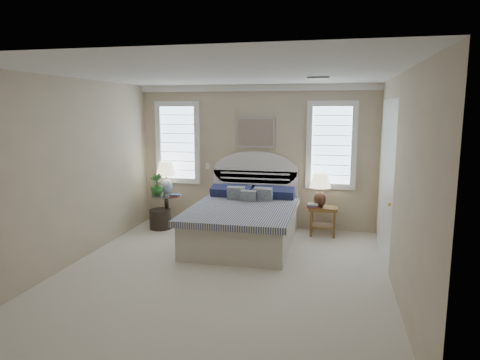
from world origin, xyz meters
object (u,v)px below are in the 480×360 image
floor_pot (160,219)px  bed (244,220)px  side_table_left (167,207)px  nightstand_right (323,214)px  lamp_right (320,186)px  lamp_left (166,174)px

floor_pot → bed: bearing=-15.0°
side_table_left → nightstand_right: side_table_left is taller
side_table_left → bed: bearing=-19.7°
floor_pot → lamp_right: lamp_right is taller
side_table_left → floor_pot: (-0.08, -0.13, -0.20)m
side_table_left → lamp_left: 0.65m
bed → lamp_left: size_ratio=3.62×
bed → lamp_right: bearing=27.8°
nightstand_right → floor_pot: 3.05m
side_table_left → lamp_left: (-0.06, 0.16, 0.63)m
bed → side_table_left: bed is taller
lamp_left → lamp_right: 2.95m
bed → nightstand_right: 1.47m
nightstand_right → lamp_left: (-3.01, 0.06, 0.63)m
lamp_left → side_table_left: bearing=-70.3°
lamp_left → lamp_right: lamp_left is taller
side_table_left → lamp_right: bearing=1.2°
nightstand_right → floor_pot: bearing=-175.7°
side_table_left → lamp_left: size_ratio=1.00×
side_table_left → lamp_right: size_ratio=1.03×
nightstand_right → floor_pot: size_ratio=1.30×
bed → lamp_right: 1.49m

